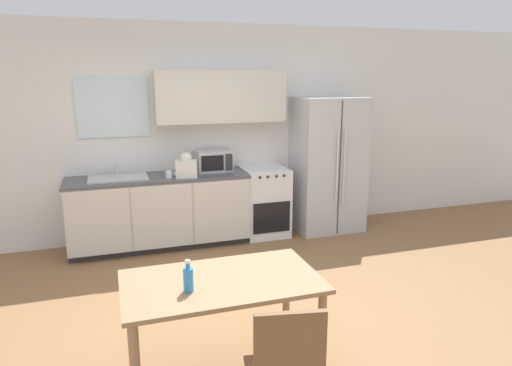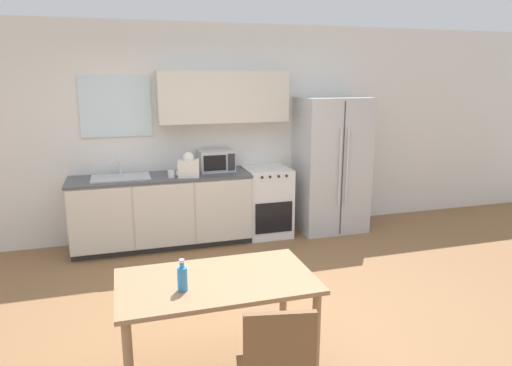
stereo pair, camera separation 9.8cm
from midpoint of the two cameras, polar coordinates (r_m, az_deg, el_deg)
ground_plane at (r=4.19m, az=-2.74°, el=-16.18°), size 12.00×12.00×0.00m
wall_back at (r=5.90m, az=-8.34°, el=6.89°), size 12.00×0.38×2.70m
kitchen_counter at (r=5.72m, az=-12.41°, el=-3.45°), size 2.15×0.64×0.88m
oven_range at (r=6.00m, az=0.55°, el=-2.31°), size 0.57×0.61×0.90m
refrigerator at (r=6.21m, az=8.53°, el=2.30°), size 0.89×0.70×1.79m
kitchen_sink at (r=5.59m, az=-17.35°, el=0.65°), size 0.67×0.42×0.21m
microwave at (r=5.80m, az=-5.80°, el=2.81°), size 0.43×0.34×0.26m
coffee_mug at (r=5.49m, az=-11.24°, el=1.07°), size 0.12×0.08×0.08m
grocery_bag_0 at (r=5.49m, az=-9.20°, el=2.03°), size 0.28×0.25×0.30m
dining_table at (r=3.12m, az=-5.22°, el=-13.69°), size 1.29×0.74×0.76m
drink_bottle at (r=2.92m, az=-9.43°, el=-11.71°), size 0.06×0.06×0.21m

